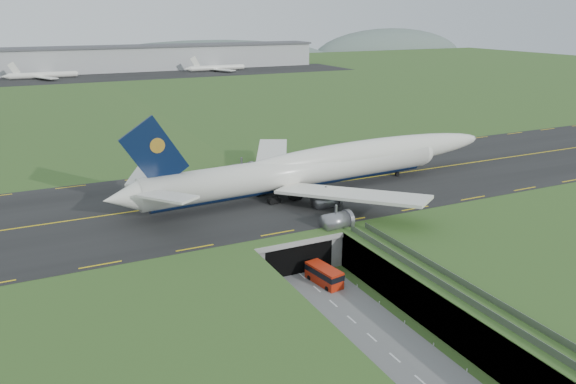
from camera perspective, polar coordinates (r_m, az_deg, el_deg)
ground at (r=86.00m, az=3.60°, el=-10.48°), size 900.00×900.00×0.00m
airfield_deck at (r=84.63m, az=3.64°, el=-8.69°), size 800.00×800.00×6.00m
trench_road at (r=80.36m, az=6.28°, el=-12.65°), size 12.00×75.00×0.20m
taxiway at (r=111.23m, az=-4.66°, el=-0.42°), size 800.00×44.00×0.18m
tunnel_portal at (r=98.07m, az=-1.15°, el=-4.62°), size 17.00×22.30×6.00m
guideway at (r=76.11m, az=18.34°, el=-10.87°), size 3.00×53.00×7.05m
jumbo_jet at (r=113.84m, az=3.71°, el=2.65°), size 87.13×57.21×18.96m
shuttle_tram at (r=88.73m, az=3.69°, el=-8.42°), size 3.63×7.18×2.82m
cargo_terminal at (r=368.12m, az=-20.35°, el=12.49°), size 320.00×67.00×15.60m
distant_hills at (r=508.17m, az=-14.41°, el=12.13°), size 700.00×91.00×60.00m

